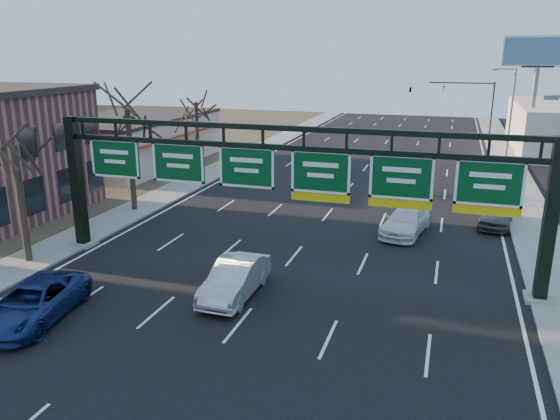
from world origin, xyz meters
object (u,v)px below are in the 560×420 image
(sign_gantry, at_px, (286,179))
(car_white_wagon, at_px, (406,221))
(car_silver_sedan, at_px, (235,279))
(car_blue_suv, at_px, (33,302))

(sign_gantry, relative_size, car_white_wagon, 4.69)
(car_silver_sedan, height_order, car_white_wagon, car_silver_sedan)
(sign_gantry, bearing_deg, car_blue_suv, -135.32)
(sign_gantry, distance_m, car_white_wagon, 10.02)
(car_blue_suv, relative_size, car_white_wagon, 1.06)
(sign_gantry, relative_size, car_blue_suv, 4.45)
(sign_gantry, relative_size, car_silver_sedan, 5.00)
(sign_gantry, bearing_deg, car_white_wagon, 56.19)
(car_blue_suv, bearing_deg, car_silver_sedan, 25.43)
(sign_gantry, height_order, car_blue_suv, sign_gantry)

